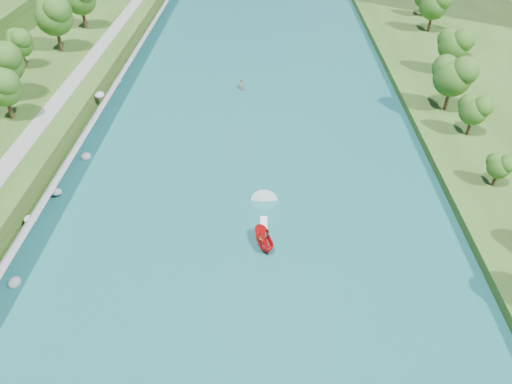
{
  "coord_description": "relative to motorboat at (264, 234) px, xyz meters",
  "views": [
    {
      "loc": [
        2.94,
        -34.19,
        40.44
      ],
      "look_at": [
        1.67,
        18.25,
        2.5
      ],
      "focal_mm": 35.0,
      "sensor_mm": 36.0,
      "label": 1
    }
  ],
  "objects": [
    {
      "name": "river_water",
      "position": [
        -2.74,
        8.1,
        -0.83
      ],
      "size": [
        55.0,
        240.0,
        0.1
      ],
      "primitive_type": "cube",
      "color": "#185C5D",
      "rests_on": "ground"
    },
    {
      "name": "raft",
      "position": [
        -4.87,
        43.91,
        -0.41
      ],
      "size": [
        2.7,
        3.07,
        1.68
      ],
      "rotation": [
        0.0,
        0.0,
        0.41
      ],
      "color": "gray",
      "rests_on": "river_water"
    },
    {
      "name": "riverside_path",
      "position": [
        -35.24,
        8.1,
        2.67
      ],
      "size": [
        3.0,
        200.0,
        0.1
      ],
      "primitive_type": "cube",
      "color": "gray",
      "rests_on": "berm_west"
    },
    {
      "name": "motorboat",
      "position": [
        0.0,
        0.0,
        0.0
      ],
      "size": [
        3.6,
        19.25,
        2.07
      ],
      "rotation": [
        0.0,
        0.0,
        3.44
      ],
      "color": "red",
      "rests_on": "river_water"
    },
    {
      "name": "trees_east",
      "position": [
        35.68,
        24.41,
        5.62
      ],
      "size": [
        16.05,
        143.17,
        11.51
      ],
      "color": "#245115",
      "rests_on": "berm_east"
    },
    {
      "name": "riprap_bank",
      "position": [
        -28.59,
        7.42,
        0.91
      ],
      "size": [
        4.71,
        236.0,
        4.51
      ],
      "color": "slate",
      "rests_on": "ground"
    },
    {
      "name": "ground",
      "position": [
        -2.74,
        -11.9,
        -0.88
      ],
      "size": [
        260.0,
        260.0,
        0.0
      ],
      "primitive_type": "plane",
      "color": "#2D5119",
      "rests_on": "ground"
    }
  ]
}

